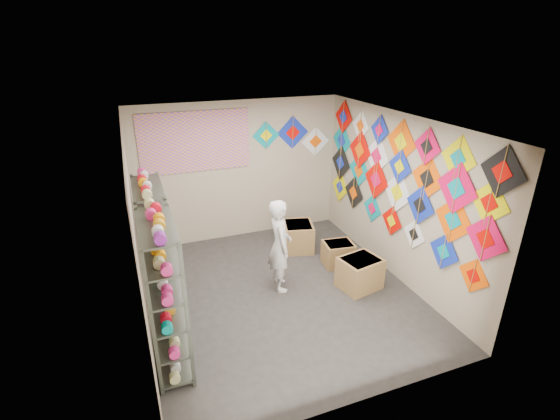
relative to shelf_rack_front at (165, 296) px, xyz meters
name	(u,v)px	position (x,y,z in m)	size (l,w,h in m)	color
ground	(281,293)	(1.78, 0.85, -0.95)	(4.50, 4.50, 0.00)	#2D2A27
room_walls	(281,197)	(1.78, 0.85, 0.69)	(4.50, 4.50, 4.50)	tan
shelf_rack_front	(165,296)	(0.00, 0.00, 0.00)	(0.40, 1.10, 1.90)	#4C5147
shelf_rack_back	(155,246)	(0.00, 1.30, 0.00)	(0.40, 1.10, 1.90)	#4C5147
string_spools	(159,262)	(0.00, 0.65, 0.10)	(0.12, 2.36, 0.12)	#DE267B
kite_wall_display	(395,177)	(3.76, 0.91, 0.73)	(0.06, 4.37, 2.05)	#FF5400
back_wall_kites	(293,136)	(2.89, 3.09, 1.00)	(1.62, 0.02, 0.84)	#028B9A
poster	(195,142)	(0.98, 3.08, 1.05)	(2.00, 0.01, 1.10)	#8551B0
shopkeeper	(280,245)	(1.83, 1.03, -0.19)	(0.44, 0.60, 1.51)	silver
carton_a	(360,273)	(3.03, 0.57, -0.69)	(0.62, 0.52, 0.52)	olive
carton_b	(338,254)	(3.05, 1.33, -0.74)	(0.51, 0.42, 0.42)	olive
carton_c	(298,236)	(2.61, 2.11, -0.69)	(0.54, 0.60, 0.52)	olive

